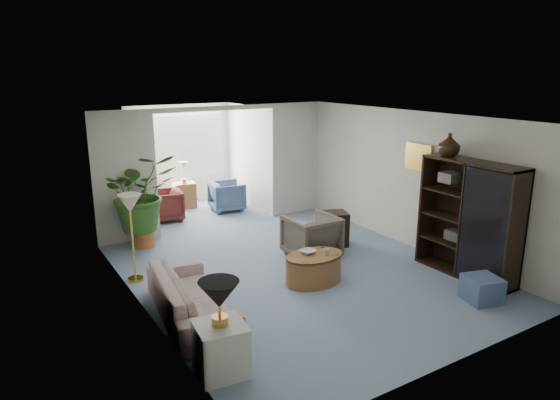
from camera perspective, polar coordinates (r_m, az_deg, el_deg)
floor at (r=8.12m, az=2.26°, el=-8.46°), size 6.00×6.00×0.00m
sunroom_floor at (r=11.54m, az=-9.19°, el=-1.49°), size 2.60×2.60×0.00m
back_pier_left at (r=9.65m, az=-17.38°, el=2.45°), size 1.20×0.12×2.50m
back_pier_right at (r=11.18m, az=1.81°, el=4.75°), size 1.20×0.12×2.50m
back_header at (r=10.10m, az=-7.31°, el=10.43°), size 2.60×0.12×0.10m
window_pane at (r=12.23m, az=-11.44°, el=6.05°), size 2.20×0.02×1.50m
window_blinds at (r=12.20m, az=-11.39°, el=6.04°), size 2.20×0.02×1.50m
framed_picture at (r=9.13m, az=15.69°, el=4.78°), size 0.04×0.50×0.40m
sofa at (r=6.78m, az=-10.21°, el=-10.84°), size 1.06×2.14×0.60m
end_table at (r=5.62m, az=-6.82°, el=-16.63°), size 0.59×0.59×0.58m
table_lamp at (r=5.31m, az=-7.03°, el=-10.75°), size 0.44×0.44×0.30m
floor_lamp at (r=7.80m, az=-16.91°, el=-0.37°), size 0.36×0.36×0.28m
coffee_table at (r=7.75m, az=3.92°, el=-7.85°), size 1.11×1.11×0.45m
coffee_bowl at (r=7.70m, az=3.21°, el=-5.95°), size 0.27×0.27×0.06m
coffee_cup at (r=7.65m, az=5.31°, el=-5.97°), size 0.12×0.12×0.10m
wingback_chair at (r=8.68m, az=3.62°, el=-4.19°), size 0.83×0.85×0.77m
side_table_dark at (r=9.32m, az=6.07°, el=-3.31°), size 0.64×0.58×0.63m
entertainment_cabinet at (r=8.30m, az=20.89°, el=-2.10°), size 0.45×1.67×1.86m
cabinet_urn at (r=8.37m, az=18.89°, el=6.03°), size 0.35×0.35×0.37m
ottoman at (r=7.71m, az=22.22°, el=-9.46°), size 0.56×0.56×0.36m
plant_pot at (r=9.59m, az=-15.39°, el=-4.25°), size 0.40×0.40×0.32m
house_plant at (r=9.35m, az=-15.75°, el=0.85°), size 1.29×1.12×1.44m
sunroom_chair_blue at (r=11.60m, az=-6.12°, el=0.45°), size 0.85×0.83×0.68m
sunroom_chair_maroon at (r=11.06m, az=-13.13°, el=-0.61°), size 0.83×0.81×0.67m
sunroom_table at (r=11.99m, az=-10.90°, el=0.54°), size 0.54×0.45×0.60m
shelf_clutter at (r=8.16m, az=21.37°, el=-1.26°), size 0.30×1.18×1.06m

